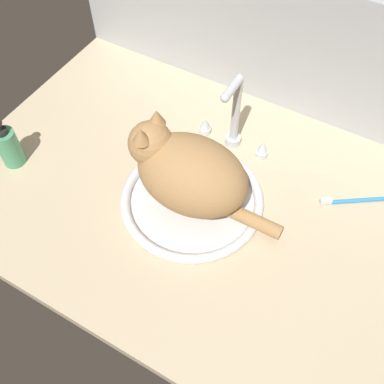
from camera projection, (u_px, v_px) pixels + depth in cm
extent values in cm
cube|color=#CCB793|center=(210.00, 207.00, 106.86)|extent=(123.58, 76.48, 3.00)
cube|color=#B2B7BC|center=(287.00, 53.00, 112.46)|extent=(123.58, 2.40, 38.59)
torus|color=white|center=(192.00, 199.00, 104.95)|extent=(33.51, 33.51, 2.28)
cylinder|color=white|center=(192.00, 201.00, 105.63)|extent=(30.09, 30.09, 0.60)
cylinder|color=silver|center=(233.00, 140.00, 115.64)|extent=(4.00, 4.00, 2.45)
cylinder|color=silver|center=(236.00, 110.00, 107.03)|extent=(2.00, 2.00, 18.79)
sphere|color=silver|center=(239.00, 79.00, 99.41)|extent=(2.20, 2.20, 2.20)
cylinder|color=silver|center=(232.00, 88.00, 97.63)|extent=(2.00, 6.99, 2.00)
sphere|color=silver|center=(225.00, 98.00, 95.86)|extent=(2.10, 2.10, 2.10)
cylinder|color=silver|center=(205.00, 130.00, 118.35)|extent=(3.20, 3.20, 1.60)
cone|color=silver|center=(205.00, 123.00, 116.25)|extent=(2.88, 2.88, 3.59)
cylinder|color=silver|center=(262.00, 153.00, 113.62)|extent=(3.20, 3.20, 1.60)
cone|color=silver|center=(263.00, 146.00, 111.52)|extent=(2.88, 2.88, 3.59)
ellipsoid|color=tan|center=(192.00, 175.00, 97.45)|extent=(25.55, 18.39, 16.21)
sphere|color=tan|center=(151.00, 143.00, 96.77)|extent=(9.99, 9.99, 9.99)
cone|color=tan|center=(141.00, 135.00, 90.89)|extent=(3.79, 3.79, 3.74)
cone|color=tan|center=(157.00, 117.00, 93.94)|extent=(3.79, 3.79, 3.74)
ellipsoid|color=silver|center=(137.00, 140.00, 98.66)|extent=(3.00, 4.20, 3.20)
ellipsoid|color=silver|center=(157.00, 161.00, 100.70)|extent=(7.16, 10.11, 8.91)
cylinder|color=tan|center=(253.00, 221.00, 98.25)|extent=(13.05, 3.20, 3.20)
cylinder|color=#4C9E70|center=(9.00, 148.00, 109.08)|extent=(5.38, 5.38, 10.12)
cylinder|color=black|center=(1.00, 131.00, 104.49)|extent=(2.96, 2.96, 1.20)
cylinder|color=#338CD1|center=(360.00, 200.00, 105.56)|extent=(12.23, 8.76, 1.00)
cube|color=white|center=(326.00, 201.00, 104.68)|extent=(2.82, 2.45, 1.20)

